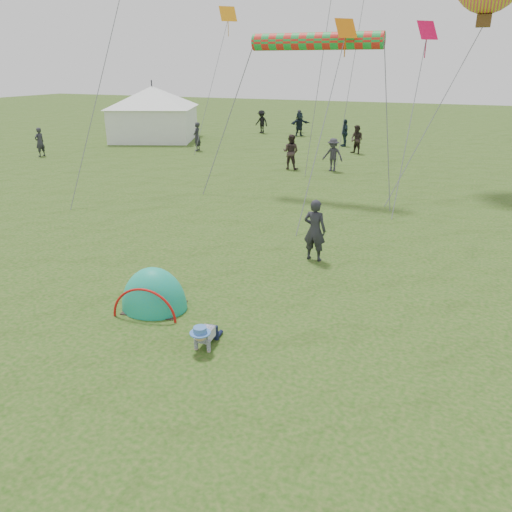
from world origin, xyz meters
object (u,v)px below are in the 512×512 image
at_px(crawling_toddler, 205,334).
at_px(event_marquee, 153,111).
at_px(standing_adult, 315,230).
at_px(popup_tent, 155,308).

relative_size(crawling_toddler, event_marquee, 0.12).
height_order(standing_adult, event_marquee, event_marquee).
xyz_separation_m(standing_adult, event_marquee, (-17.59, 18.49, 1.12)).
xyz_separation_m(popup_tent, standing_adult, (2.41, 4.25, 0.86)).
bearing_deg(popup_tent, crawling_toddler, -39.62).
bearing_deg(event_marquee, standing_adult, -68.05).
bearing_deg(event_marquee, popup_tent, -77.89).
height_order(crawling_toddler, standing_adult, standing_adult).
height_order(popup_tent, event_marquee, event_marquee).
relative_size(standing_adult, event_marquee, 0.30).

